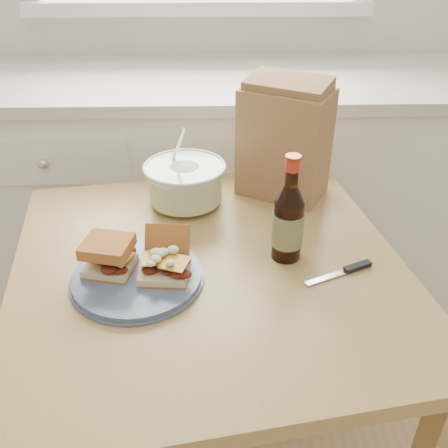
{
  "coord_description": "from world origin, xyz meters",
  "views": [
    {
      "loc": [
        0.05,
        -0.09,
        1.45
      ],
      "look_at": [
        0.07,
        0.89,
        0.83
      ],
      "focal_mm": 40.0,
      "sensor_mm": 36.0,
      "label": 1
    }
  ],
  "objects_px": {
    "dining_table": "(210,299)",
    "plate": "(137,277)",
    "coleslaw_bowl": "(185,185)",
    "beer_bottle": "(288,221)",
    "paper_bag": "(284,143)"
  },
  "relations": [
    {
      "from": "beer_bottle",
      "to": "dining_table",
      "type": "bearing_deg",
      "value": 176.96
    },
    {
      "from": "dining_table",
      "to": "plate",
      "type": "bearing_deg",
      "value": -169.07
    },
    {
      "from": "beer_bottle",
      "to": "paper_bag",
      "type": "xyz_separation_m",
      "value": [
        0.03,
        0.32,
        0.05
      ]
    },
    {
      "from": "coleslaw_bowl",
      "to": "beer_bottle",
      "type": "relative_size",
      "value": 0.86
    },
    {
      "from": "plate",
      "to": "paper_bag",
      "type": "xyz_separation_m",
      "value": [
        0.37,
        0.4,
        0.14
      ]
    },
    {
      "from": "plate",
      "to": "coleslaw_bowl",
      "type": "height_order",
      "value": "coleslaw_bowl"
    },
    {
      "from": "beer_bottle",
      "to": "coleslaw_bowl",
      "type": "bearing_deg",
      "value": 122.87
    },
    {
      "from": "plate",
      "to": "paper_bag",
      "type": "bearing_deg",
      "value": 47.4
    },
    {
      "from": "dining_table",
      "to": "plate",
      "type": "relative_size",
      "value": 3.62
    },
    {
      "from": "dining_table",
      "to": "coleslaw_bowl",
      "type": "relative_size",
      "value": 4.6
    },
    {
      "from": "dining_table",
      "to": "beer_bottle",
      "type": "relative_size",
      "value": 3.96
    },
    {
      "from": "beer_bottle",
      "to": "paper_bag",
      "type": "distance_m",
      "value": 0.32
    },
    {
      "from": "beer_bottle",
      "to": "plate",
      "type": "bearing_deg",
      "value": -176.94
    },
    {
      "from": "dining_table",
      "to": "beer_bottle",
      "type": "bearing_deg",
      "value": -1.79
    },
    {
      "from": "coleslaw_bowl",
      "to": "beer_bottle",
      "type": "height_order",
      "value": "beer_bottle"
    }
  ]
}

